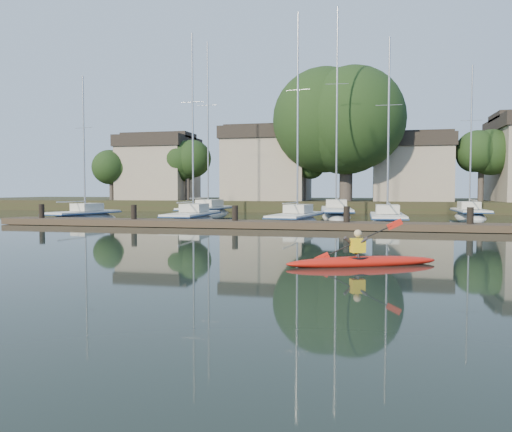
% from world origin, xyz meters
% --- Properties ---
extents(ground, '(160.00, 160.00, 0.00)m').
position_xyz_m(ground, '(0.00, 0.00, 0.00)').
color(ground, black).
rests_on(ground, ground).
extents(kayak, '(4.16, 2.22, 1.37)m').
position_xyz_m(kayak, '(3.96, 1.48, 0.17)').
color(kayak, '#BA0F0E').
rests_on(kayak, ground).
extents(dock, '(34.00, 2.00, 1.80)m').
position_xyz_m(dock, '(0.00, 14.00, 0.20)').
color(dock, '#423725').
rests_on(dock, ground).
extents(sailboat_0, '(3.26, 7.23, 11.09)m').
position_xyz_m(sailboat_0, '(-15.20, 18.75, -0.18)').
color(sailboat_0, silver).
rests_on(sailboat_0, ground).
extents(sailboat_1, '(2.25, 8.19, 13.31)m').
position_xyz_m(sailboat_1, '(-7.03, 18.25, -0.18)').
color(sailboat_1, silver).
rests_on(sailboat_1, ground).
extents(sailboat_2, '(3.03, 8.73, 14.15)m').
position_xyz_m(sailboat_2, '(-0.27, 18.47, -0.18)').
color(sailboat_2, silver).
rests_on(sailboat_2, ground).
extents(sailboat_3, '(2.09, 7.70, 12.39)m').
position_xyz_m(sailboat_3, '(5.22, 18.71, -0.18)').
color(sailboat_3, silver).
rests_on(sailboat_3, ground).
extents(sailboat_5, '(3.04, 9.53, 15.50)m').
position_xyz_m(sailboat_5, '(-8.94, 27.05, -0.19)').
color(sailboat_5, silver).
rests_on(sailboat_5, ground).
extents(sailboat_6, '(3.29, 11.09, 17.37)m').
position_xyz_m(sailboat_6, '(1.67, 26.40, -0.20)').
color(sailboat_6, silver).
rests_on(sailboat_6, ground).
extents(sailboat_7, '(2.18, 7.84, 12.58)m').
position_xyz_m(sailboat_7, '(11.51, 27.72, -0.19)').
color(sailboat_7, silver).
rests_on(sailboat_7, ground).
extents(shore, '(90.00, 25.25, 12.75)m').
position_xyz_m(shore, '(1.61, 40.29, 3.23)').
color(shore, '#273018').
rests_on(shore, ground).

